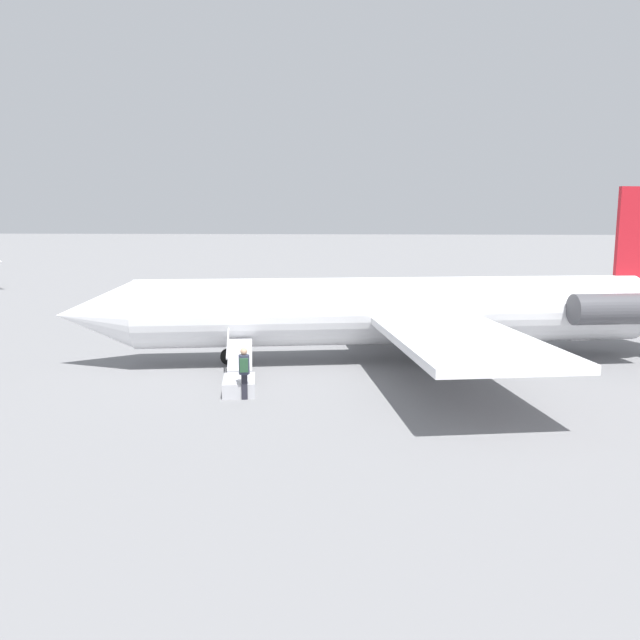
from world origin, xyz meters
TOP-DOWN VIEW (x-y plane):
  - ground_plane at (0.00, 0.00)m, footprint 600.00×600.00m
  - airplane_main at (-0.93, -0.20)m, footprint 27.94×21.16m
  - boarding_stairs at (5.39, 5.22)m, footprint 1.87×4.14m
  - passenger at (4.92, 6.41)m, footprint 0.39×0.56m

SIDE VIEW (x-z plane):
  - ground_plane at x=0.00m, z-range 0.00..0.00m
  - boarding_stairs at x=5.39m, z-range -0.51..1.28m
  - passenger at x=4.92m, z-range 0.13..1.87m
  - airplane_main at x=-0.93m, z-range -1.47..5.90m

